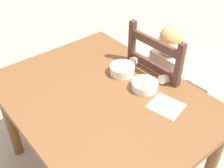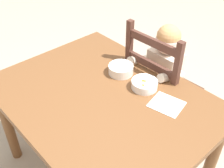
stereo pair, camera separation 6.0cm
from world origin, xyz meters
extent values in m
cube|color=brown|center=(0.00, 0.00, 0.70)|extent=(1.26, 0.96, 0.04)
cylinder|color=brown|center=(-0.56, -0.41, 0.34)|extent=(0.07, 0.07, 0.68)
cylinder|color=brown|center=(-0.56, 0.41, 0.34)|extent=(0.07, 0.07, 0.68)
cylinder|color=brown|center=(0.56, 0.41, 0.34)|extent=(0.07, 0.07, 0.68)
cube|color=#4D2D24|center=(0.01, 0.58, 0.46)|extent=(0.43, 0.43, 0.02)
cube|color=#4D2D24|center=(0.19, 0.78, 0.22)|extent=(0.04, 0.04, 0.45)
cube|color=#4D2D24|center=(-0.19, 0.76, 0.22)|extent=(0.04, 0.04, 0.45)
cube|color=#4D2D24|center=(0.21, 0.40, 0.22)|extent=(0.04, 0.04, 0.45)
cube|color=#4D2D24|center=(-0.17, 0.38, 0.22)|extent=(0.04, 0.04, 0.45)
cube|color=#4D2D24|center=(0.21, 0.40, 0.73)|extent=(0.04, 0.04, 0.53)
cube|color=#4D2D24|center=(-0.17, 0.38, 0.73)|extent=(0.04, 0.04, 0.53)
cube|color=#4D2D24|center=(0.02, 0.39, 0.92)|extent=(0.36, 0.04, 0.05)
cube|color=#4D2D24|center=(0.02, 0.39, 0.76)|extent=(0.36, 0.04, 0.05)
cube|color=beige|center=(0.01, 0.55, 0.63)|extent=(0.22, 0.14, 0.32)
sphere|color=beige|center=(0.01, 0.55, 0.86)|extent=(0.17, 0.17, 0.17)
sphere|color=tan|center=(0.01, 0.55, 0.90)|extent=(0.16, 0.16, 0.16)
cylinder|color=#3F4C72|center=(-0.04, 0.43, 0.23)|extent=(0.07, 0.07, 0.47)
cylinder|color=#3F4C72|center=(0.07, 0.43, 0.23)|extent=(0.07, 0.07, 0.47)
cylinder|color=beige|center=(-0.12, 0.45, 0.71)|extent=(0.06, 0.24, 0.13)
cylinder|color=beige|center=(0.14, 0.45, 0.71)|extent=(0.06, 0.24, 0.13)
cylinder|color=white|center=(-0.09, 0.23, 0.75)|extent=(0.16, 0.16, 0.06)
cylinder|color=white|center=(-0.09, 0.23, 0.72)|extent=(0.07, 0.07, 0.01)
cylinder|color=green|center=(-0.09, 0.23, 0.75)|extent=(0.13, 0.13, 0.03)
sphere|color=#38902F|center=(-0.10, 0.21, 0.77)|extent=(0.01, 0.01, 0.01)
sphere|color=green|center=(-0.07, 0.24, 0.77)|extent=(0.01, 0.01, 0.01)
sphere|color=green|center=(-0.09, 0.22, 0.77)|extent=(0.01, 0.01, 0.01)
sphere|color=green|center=(-0.07, 0.26, 0.77)|extent=(0.01, 0.01, 0.01)
cylinder|color=white|center=(0.11, 0.23, 0.74)|extent=(0.15, 0.15, 0.05)
cylinder|color=white|center=(0.11, 0.23, 0.72)|extent=(0.07, 0.07, 0.01)
cylinder|color=orange|center=(0.11, 0.23, 0.75)|extent=(0.13, 0.13, 0.03)
cube|color=orange|center=(0.13, 0.19, 0.76)|extent=(0.02, 0.02, 0.01)
cube|color=orange|center=(0.11, 0.23, 0.76)|extent=(0.02, 0.02, 0.01)
cube|color=orange|center=(0.10, 0.22, 0.76)|extent=(0.02, 0.02, 0.01)
cube|color=silver|center=(0.09, 0.29, 0.72)|extent=(0.09, 0.04, 0.00)
ellipsoid|color=silver|center=(0.03, 0.26, 0.72)|extent=(0.05, 0.04, 0.01)
cube|color=white|center=(0.30, 0.21, 0.72)|extent=(0.20, 0.19, 0.00)
camera|label=1|loc=(0.98, -0.73, 1.74)|focal=44.65mm
camera|label=2|loc=(0.94, -0.78, 1.74)|focal=44.65mm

